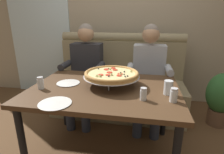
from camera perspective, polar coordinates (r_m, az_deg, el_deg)
ground_plane at (r=2.10m, az=-2.14°, el=-22.04°), size 16.00×16.00×0.00m
back_wall_with_window at (r=3.12m, az=3.93°, el=18.91°), size 6.00×0.12×2.80m
window_panel at (r=3.53m, az=-21.95°, el=17.61°), size 1.10×0.02×2.80m
booth_bench at (r=2.72m, az=2.10°, el=-2.44°), size 1.84×0.78×1.13m
dining_table at (r=1.75m, az=-2.39°, el=-5.59°), size 1.37×0.98×0.72m
diner_left at (r=2.47m, az=-8.29°, el=2.83°), size 0.54×0.64×1.27m
diner_right at (r=2.35m, az=11.29°, el=1.86°), size 0.54×0.64×1.27m
pizza at (r=1.75m, az=-0.15°, el=0.88°), size 0.54×0.54×0.14m
shaker_pepper_flakes at (r=1.50m, az=18.54°, el=-5.60°), size 0.06×0.06×0.11m
shaker_oregano at (r=1.48m, az=9.68°, el=-5.45°), size 0.05×0.05×0.10m
shaker_parmesan at (r=1.80m, az=-21.21°, el=-1.98°), size 0.06×0.06×0.11m
plate_near_left at (r=1.47m, az=-17.25°, el=-7.56°), size 0.25×0.25×0.02m
plate_near_right at (r=1.88m, az=-13.41°, el=-1.63°), size 0.23×0.23×0.02m
drinking_glass at (r=1.63m, az=16.98°, el=-3.42°), size 0.07×0.07×0.12m
potted_plant at (r=2.72m, az=30.62°, el=-5.37°), size 0.36×0.36×0.70m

